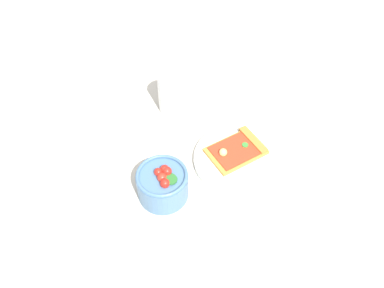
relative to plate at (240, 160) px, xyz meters
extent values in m
plane|color=beige|center=(0.04, 0.05, -0.01)|extent=(2.40, 2.40, 0.00)
cylinder|color=silver|center=(0.00, 0.00, 0.00)|extent=(0.22, 0.22, 0.01)
cube|color=gold|center=(-0.01, 0.02, 0.01)|extent=(0.16, 0.14, 0.01)
cube|color=#B77A33|center=(0.04, 0.04, 0.01)|extent=(0.06, 0.09, 0.01)
cube|color=red|center=(-0.01, 0.02, 0.02)|extent=(0.14, 0.12, 0.00)
sphere|color=#EAD172|center=(-0.04, 0.01, 0.02)|extent=(0.02, 0.02, 0.02)
cylinder|color=#388433|center=(0.01, 0.03, 0.02)|extent=(0.02, 0.02, 0.00)
cylinder|color=#4C7299|center=(-0.18, -0.08, 0.03)|extent=(0.11, 0.11, 0.07)
torus|color=#4C7299|center=(-0.18, -0.08, 0.06)|extent=(0.11, 0.11, 0.01)
sphere|color=red|center=(-0.18, -0.10, 0.07)|extent=(0.02, 0.02, 0.02)
sphere|color=red|center=(-0.18, -0.09, 0.06)|extent=(0.02, 0.02, 0.02)
sphere|color=red|center=(-0.18, -0.07, 0.07)|extent=(0.02, 0.02, 0.02)
sphere|color=red|center=(-0.17, -0.08, 0.07)|extent=(0.02, 0.02, 0.02)
sphere|color=red|center=(-0.19, -0.08, 0.07)|extent=(0.02, 0.02, 0.02)
cylinder|color=#2D722D|center=(-0.17, -0.09, 0.06)|extent=(0.04, 0.04, 0.01)
cylinder|color=silver|center=(-0.16, 0.19, 0.05)|extent=(0.07, 0.07, 0.12)
cylinder|color=black|center=(-0.16, 0.19, 0.05)|extent=(0.06, 0.06, 0.10)
camera|label=1|loc=(-0.14, -0.57, 0.73)|focal=36.77mm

